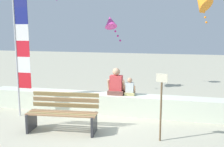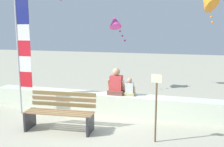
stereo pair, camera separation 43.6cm
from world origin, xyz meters
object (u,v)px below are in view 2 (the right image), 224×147
(person_child, at_px, (130,89))
(sign_post, at_px, (156,103))
(kite_orange, at_px, (207,1))
(person_adult, at_px, (116,84))
(kite_magenta, at_px, (115,22))
(park_bench, at_px, (60,113))
(flag_banner, at_px, (22,46))

(person_child, distance_m, sign_post, 1.89)
(person_child, height_order, kite_orange, kite_orange)
(person_adult, height_order, sign_post, sign_post)
(kite_orange, distance_m, kite_magenta, 3.38)
(park_bench, bearing_deg, sign_post, -1.82)
(flag_banner, xyz_separation_m, kite_orange, (4.92, 3.80, 1.41))
(kite_magenta, bearing_deg, flag_banner, -113.97)
(kite_magenta, distance_m, sign_post, 5.27)
(park_bench, xyz_separation_m, sign_post, (2.28, -0.07, 0.45))
(flag_banner, distance_m, kite_magenta, 4.04)
(kite_magenta, relative_size, sign_post, 0.72)
(park_bench, distance_m, kite_magenta, 4.93)
(kite_magenta, bearing_deg, person_adult, -73.44)
(person_child, distance_m, flag_banner, 3.19)
(park_bench, relative_size, person_child, 3.41)
(person_child, xyz_separation_m, kite_magenta, (-1.23, 2.82, 1.91))
(park_bench, distance_m, person_adult, 1.88)
(person_adult, xyz_separation_m, person_child, (0.39, 0.00, -0.10))
(kite_orange, relative_size, kite_magenta, 1.08)
(flag_banner, height_order, sign_post, flag_banner)
(kite_magenta, height_order, sign_post, kite_magenta)
(person_child, bearing_deg, park_bench, -130.49)
(kite_magenta, bearing_deg, sign_post, -64.07)
(sign_post, bearing_deg, flag_banner, 167.72)
(person_adult, bearing_deg, kite_magenta, 106.56)
(person_child, bearing_deg, kite_orange, 55.22)
(person_adult, distance_m, flag_banner, 2.81)
(person_adult, bearing_deg, kite_orange, 50.49)
(park_bench, distance_m, flag_banner, 2.28)
(person_adult, xyz_separation_m, flag_banner, (-2.45, -0.82, 1.10))
(kite_orange, bearing_deg, park_bench, -126.85)
(park_bench, xyz_separation_m, kite_magenta, (0.11, 4.39, 2.25))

